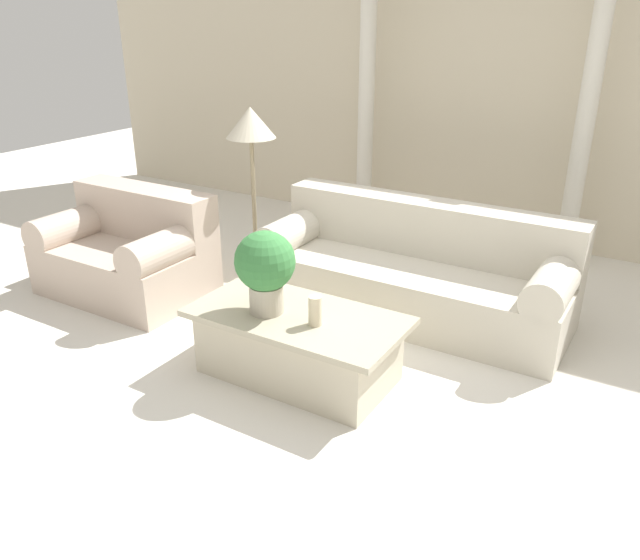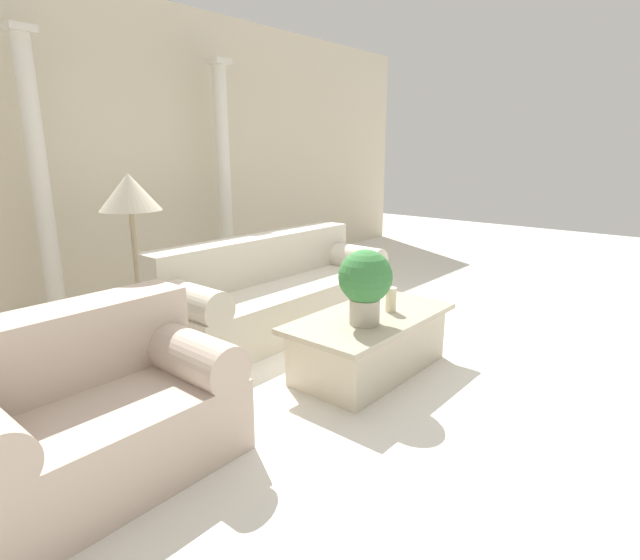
% 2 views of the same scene
% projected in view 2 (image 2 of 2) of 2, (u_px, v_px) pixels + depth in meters
% --- Properties ---
extents(ground_plane, '(16.00, 16.00, 0.00)m').
position_uv_depth(ground_plane, '(338.00, 351.00, 4.12)').
color(ground_plane, silver).
extents(wall_back, '(10.00, 0.06, 3.20)m').
position_uv_depth(wall_back, '(135.00, 151.00, 5.50)').
color(wall_back, beige).
rests_on(wall_back, ground_plane).
extents(sofa_long, '(2.33, 0.86, 0.83)m').
position_uv_depth(sofa_long, '(275.00, 291.00, 4.64)').
color(sofa_long, beige).
rests_on(sofa_long, ground_plane).
extents(loveseat, '(1.33, 0.86, 0.83)m').
position_uv_depth(loveseat, '(89.00, 409.00, 2.51)').
color(loveseat, '#C5B09E').
rests_on(loveseat, ground_plane).
extents(coffee_table, '(1.34, 0.70, 0.44)m').
position_uv_depth(coffee_table, '(370.00, 342.00, 3.70)').
color(coffee_table, beige).
rests_on(coffee_table, ground_plane).
extents(potted_plant, '(0.37, 0.37, 0.52)m').
position_uv_depth(potted_plant, '(365.00, 281.00, 3.39)').
color(potted_plant, '#B2A893').
rests_on(potted_plant, coffee_table).
extents(pillar_candle, '(0.08, 0.08, 0.18)m').
position_uv_depth(pillar_candle, '(391.00, 300.00, 3.71)').
color(pillar_candle, beige).
rests_on(pillar_candle, coffee_table).
extents(floor_lamp, '(0.40, 0.40, 1.46)m').
position_uv_depth(floor_lamp, '(131.00, 206.00, 3.28)').
color(floor_lamp, gray).
rests_on(floor_lamp, ground_plane).
extents(column_left, '(0.22, 0.22, 2.61)m').
position_uv_depth(column_left, '(40.00, 182.00, 4.45)').
color(column_left, silver).
rests_on(column_left, ground_plane).
extents(column_right, '(0.22, 0.22, 2.61)m').
position_uv_depth(column_right, '(224.00, 173.00, 5.98)').
color(column_right, silver).
rests_on(column_right, ground_plane).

